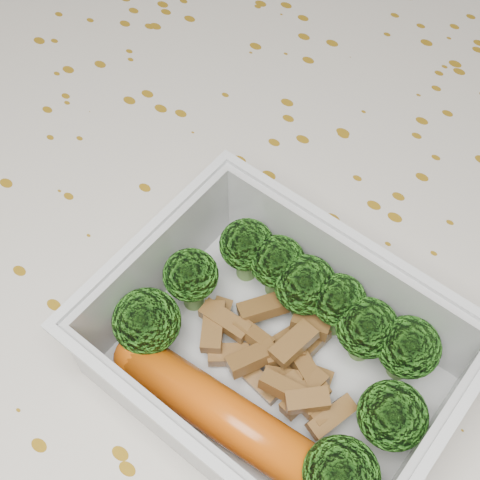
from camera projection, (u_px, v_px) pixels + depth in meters
The scene contains 6 objects.
dining_table at pixel (240, 333), 0.47m from camera, with size 1.40×0.90×0.75m.
tablecloth at pixel (240, 301), 0.43m from camera, with size 1.46×0.96×0.19m.
lunch_container at pixel (275, 361), 0.34m from camera, with size 0.18×0.15×0.06m.
broccoli_florets at pixel (299, 331), 0.34m from camera, with size 0.16×0.11×0.04m.
meat_pile at pixel (277, 358), 0.35m from camera, with size 0.10×0.06×0.03m.
sausage at pixel (236, 423), 0.33m from camera, with size 0.15×0.03×0.03m.
Camera 1 is at (0.11, -0.16, 1.10)m, focal length 50.00 mm.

